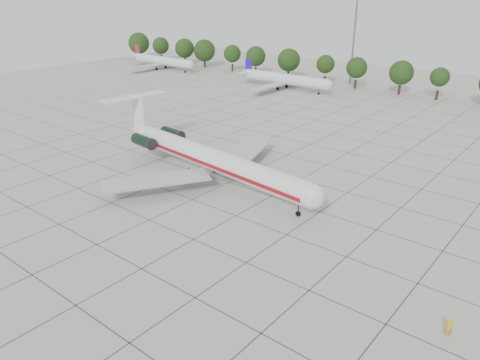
{
  "coord_description": "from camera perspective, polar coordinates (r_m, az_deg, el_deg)",
  "views": [
    {
      "loc": [
        35.0,
        -42.37,
        28.16
      ],
      "look_at": [
        -2.02,
        3.32,
        3.5
      ],
      "focal_mm": 35.0,
      "sensor_mm": 36.0,
      "label": 1
    }
  ],
  "objects": [
    {
      "name": "floodlight_mast",
      "position": [
        149.91,
        13.75,
        16.83
      ],
      "size": [
        1.6,
        1.6,
        25.45
      ],
      "color": "slate",
      "rests_on": "ground"
    },
    {
      "name": "bg_airliner_b",
      "position": [
        138.42,
        5.47,
        12.14
      ],
      "size": [
        28.24,
        27.2,
        7.4
      ],
      "color": "silver",
      "rests_on": "ground"
    },
    {
      "name": "ground_crew",
      "position": [
        45.74,
        24.08,
        -16.06
      ],
      "size": [
        0.84,
        0.73,
        1.94
      ],
      "primitive_type": "imported",
      "rotation": [
        0.0,
        0.0,
        3.59
      ],
      "color": "gold",
      "rests_on": "ground"
    },
    {
      "name": "apron_joints",
      "position": [
        72.86,
        7.04,
        -0.16
      ],
      "size": [
        170.0,
        170.0,
        0.02
      ],
      "primitive_type": "cube",
      "color": "#383838",
      "rests_on": "ground"
    },
    {
      "name": "ground",
      "position": [
        61.75,
        -0.48,
        -4.38
      ],
      "size": [
        260.0,
        260.0,
        0.0
      ],
      "primitive_type": "plane",
      "color": "#B3B3AB",
      "rests_on": "ground"
    },
    {
      "name": "tree_line",
      "position": [
        137.45,
        19.08,
        12.26
      ],
      "size": [
        249.86,
        8.44,
        10.22
      ],
      "color": "#332114",
      "rests_on": "ground"
    },
    {
      "name": "main_airliner",
      "position": [
        72.64,
        -4.28,
        2.9
      ],
      "size": [
        43.14,
        33.77,
        10.13
      ],
      "rotation": [
        0.0,
        0.0,
        -0.11
      ],
      "color": "silver",
      "rests_on": "ground"
    },
    {
      "name": "bg_airliner_a",
      "position": [
        174.3,
        -9.47,
        14.12
      ],
      "size": [
        28.24,
        27.2,
        7.4
      ],
      "color": "silver",
      "rests_on": "ground"
    }
  ]
}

